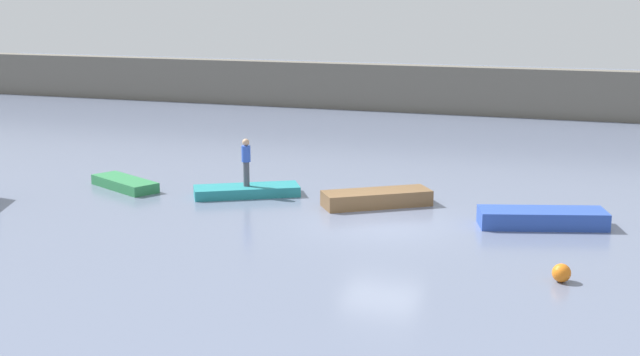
{
  "coord_description": "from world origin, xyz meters",
  "views": [
    {
      "loc": [
        6.58,
        -25.22,
        7.21
      ],
      "look_at": [
        -2.79,
        2.14,
        0.86
      ],
      "focal_mm": 48.14,
      "sensor_mm": 36.0,
      "label": 1
    }
  ],
  "objects_px": {
    "rowboat_green": "(125,184)",
    "rowboat_blue": "(542,218)",
    "rowboat_teal": "(247,191)",
    "rowboat_brown": "(377,198)",
    "person_blue_shirt": "(246,160)",
    "mooring_buoy": "(561,273)"
  },
  "relations": [
    {
      "from": "rowboat_green",
      "to": "rowboat_blue",
      "type": "height_order",
      "value": "rowboat_blue"
    },
    {
      "from": "rowboat_teal",
      "to": "rowboat_blue",
      "type": "xyz_separation_m",
      "value": [
        10.37,
        -0.78,
        0.09
      ]
    },
    {
      "from": "rowboat_green",
      "to": "rowboat_blue",
      "type": "relative_size",
      "value": 0.78
    },
    {
      "from": "rowboat_teal",
      "to": "rowboat_brown",
      "type": "xyz_separation_m",
      "value": [
        4.79,
        0.1,
        0.09
      ]
    },
    {
      "from": "person_blue_shirt",
      "to": "mooring_buoy",
      "type": "bearing_deg",
      "value": -27.88
    },
    {
      "from": "rowboat_teal",
      "to": "rowboat_brown",
      "type": "relative_size",
      "value": 1.01
    },
    {
      "from": "rowboat_green",
      "to": "mooring_buoy",
      "type": "xyz_separation_m",
      "value": [
        16.02,
        -5.55,
        0.05
      ]
    },
    {
      "from": "rowboat_green",
      "to": "person_blue_shirt",
      "type": "relative_size",
      "value": 1.78
    },
    {
      "from": "rowboat_blue",
      "to": "person_blue_shirt",
      "type": "height_order",
      "value": "person_blue_shirt"
    },
    {
      "from": "mooring_buoy",
      "to": "rowboat_blue",
      "type": "bearing_deg",
      "value": 99.84
    },
    {
      "from": "rowboat_blue",
      "to": "rowboat_teal",
      "type": "bearing_deg",
      "value": 159.07
    },
    {
      "from": "person_blue_shirt",
      "to": "mooring_buoy",
      "type": "height_order",
      "value": "person_blue_shirt"
    },
    {
      "from": "rowboat_teal",
      "to": "person_blue_shirt",
      "type": "xyz_separation_m",
      "value": [
        0.0,
        0.0,
        1.15
      ]
    },
    {
      "from": "rowboat_brown",
      "to": "mooring_buoy",
      "type": "relative_size",
      "value": 7.73
    },
    {
      "from": "mooring_buoy",
      "to": "rowboat_green",
      "type": "bearing_deg",
      "value": 160.89
    },
    {
      "from": "rowboat_teal",
      "to": "mooring_buoy",
      "type": "height_order",
      "value": "mooring_buoy"
    },
    {
      "from": "rowboat_green",
      "to": "rowboat_teal",
      "type": "distance_m",
      "value": 4.77
    },
    {
      "from": "rowboat_blue",
      "to": "person_blue_shirt",
      "type": "xyz_separation_m",
      "value": [
        -10.37,
        0.78,
        1.05
      ]
    },
    {
      "from": "rowboat_green",
      "to": "person_blue_shirt",
      "type": "distance_m",
      "value": 4.91
    },
    {
      "from": "rowboat_brown",
      "to": "person_blue_shirt",
      "type": "xyz_separation_m",
      "value": [
        -4.79,
        -0.1,
        1.06
      ]
    },
    {
      "from": "rowboat_brown",
      "to": "mooring_buoy",
      "type": "bearing_deg",
      "value": -77.48
    },
    {
      "from": "person_blue_shirt",
      "to": "rowboat_brown",
      "type": "bearing_deg",
      "value": 1.16
    }
  ]
}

